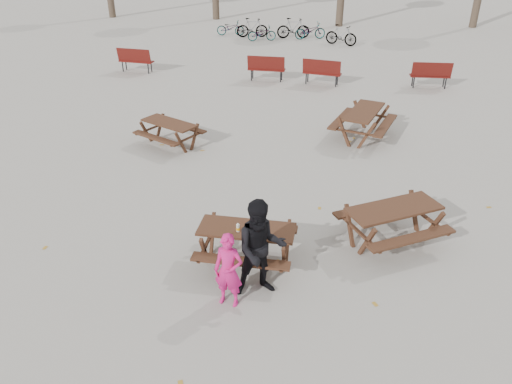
% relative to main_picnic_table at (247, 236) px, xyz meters
% --- Properties ---
extents(ground, '(80.00, 80.00, 0.00)m').
position_rel_main_picnic_table_xyz_m(ground, '(0.00, 0.00, -0.59)').
color(ground, gray).
rests_on(ground, ground).
extents(main_picnic_table, '(1.80, 1.45, 0.78)m').
position_rel_main_picnic_table_xyz_m(main_picnic_table, '(0.00, 0.00, 0.00)').
color(main_picnic_table, '#351D13').
rests_on(main_picnic_table, ground).
extents(food_tray, '(0.18, 0.11, 0.03)m').
position_rel_main_picnic_table_xyz_m(food_tray, '(0.12, -0.11, 0.21)').
color(food_tray, white).
rests_on(food_tray, main_picnic_table).
extents(bread_roll, '(0.14, 0.06, 0.05)m').
position_rel_main_picnic_table_xyz_m(bread_roll, '(0.12, -0.11, 0.25)').
color(bread_roll, tan).
rests_on(bread_roll, food_tray).
extents(soda_bottle, '(0.07, 0.07, 0.17)m').
position_rel_main_picnic_table_xyz_m(soda_bottle, '(-0.14, -0.14, 0.26)').
color(soda_bottle, silver).
rests_on(soda_bottle, main_picnic_table).
extents(child, '(0.54, 0.39, 1.38)m').
position_rel_main_picnic_table_xyz_m(child, '(-0.08, -1.19, 0.10)').
color(child, '#D81B73').
rests_on(child, ground).
extents(adult, '(1.07, 0.95, 1.83)m').
position_rel_main_picnic_table_xyz_m(adult, '(0.40, -0.80, 0.33)').
color(adult, black).
rests_on(adult, ground).
extents(picnic_table_east, '(2.41, 2.30, 0.82)m').
position_rel_main_picnic_table_xyz_m(picnic_table_east, '(2.75, 1.18, -0.18)').
color(picnic_table_east, '#351D13').
rests_on(picnic_table_east, ground).
extents(picnic_table_north, '(2.09, 1.95, 0.72)m').
position_rel_main_picnic_table_xyz_m(picnic_table_north, '(-3.26, 5.14, -0.23)').
color(picnic_table_north, '#351D13').
rests_on(picnic_table_north, ground).
extents(picnic_table_far, '(2.08, 2.35, 0.85)m').
position_rel_main_picnic_table_xyz_m(picnic_table_far, '(2.23, 6.73, -0.16)').
color(picnic_table_far, '#351D13').
rests_on(picnic_table_far, ground).
extents(park_bench_row, '(13.69, 1.16, 1.03)m').
position_rel_main_picnic_table_xyz_m(park_bench_row, '(-0.81, 12.27, -0.07)').
color(park_bench_row, maroon).
rests_on(park_bench_row, ground).
extents(bicycle_row, '(7.86, 2.30, 1.07)m').
position_rel_main_picnic_table_xyz_m(bicycle_row, '(-1.87, 20.14, -0.11)').
color(bicycle_row, black).
rests_on(bicycle_row, ground).
extents(fallen_leaves, '(11.00, 11.00, 0.01)m').
position_rel_main_picnic_table_xyz_m(fallen_leaves, '(0.50, 2.50, -0.58)').
color(fallen_leaves, '#AB7F29').
rests_on(fallen_leaves, ground).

